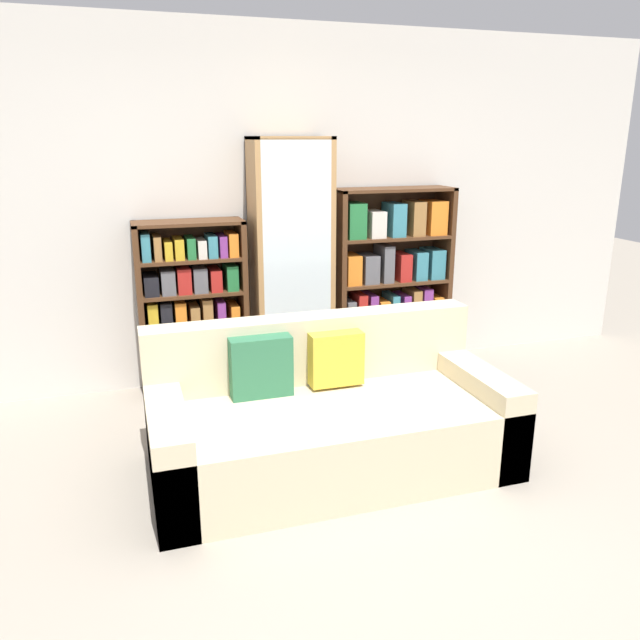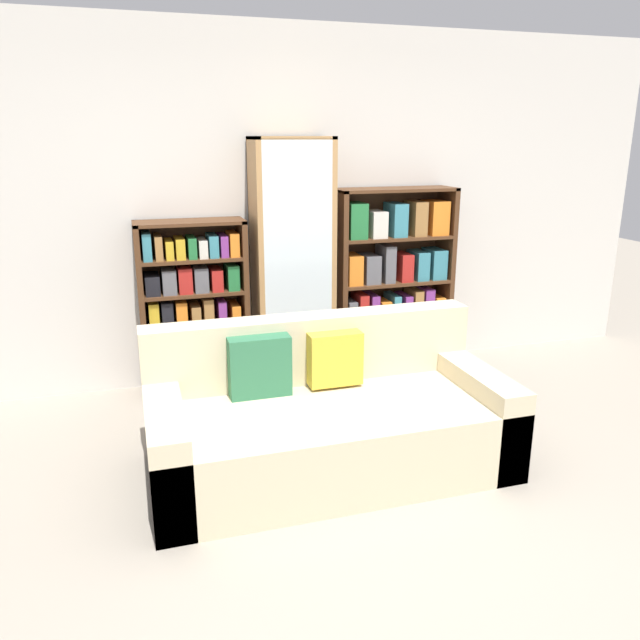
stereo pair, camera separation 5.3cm
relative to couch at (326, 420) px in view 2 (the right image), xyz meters
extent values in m
plane|color=gray|center=(0.08, -0.73, -0.29)|extent=(16.00, 16.00, 0.00)
cube|color=beige|center=(0.08, 1.61, 1.06)|extent=(6.61, 0.06, 2.70)
cube|color=beige|center=(0.00, -0.06, -0.08)|extent=(2.05, 0.97, 0.42)
cube|color=beige|center=(0.00, 0.33, 0.34)|extent=(2.05, 0.20, 0.42)
cube|color=beige|center=(-0.92, -0.06, -0.02)|extent=(0.20, 0.97, 0.54)
cube|color=beige|center=(0.93, -0.06, -0.02)|extent=(0.20, 0.97, 0.54)
cube|color=#2D6B47|center=(-0.36, 0.17, 0.32)|extent=(0.36, 0.12, 0.36)
cube|color=gold|center=(0.11, 0.17, 0.32)|extent=(0.32, 0.12, 0.32)
cube|color=#4C2D19|center=(-0.97, 1.40, 0.37)|extent=(0.04, 0.32, 1.31)
cube|color=#4C2D19|center=(-0.22, 1.40, 0.37)|extent=(0.04, 0.32, 1.31)
cube|color=#4C2D19|center=(-0.60, 1.40, 1.01)|extent=(0.79, 0.32, 0.02)
cube|color=#4C2D19|center=(-0.60, 1.40, -0.28)|extent=(0.79, 0.32, 0.02)
cube|color=#4C2D19|center=(-0.60, 1.55, 0.37)|extent=(0.79, 0.01, 1.31)
cube|color=#4C2D19|center=(-0.60, 1.40, -0.01)|extent=(0.71, 0.32, 0.02)
cube|color=#4C2D19|center=(-0.60, 1.40, 0.24)|extent=(0.71, 0.32, 0.02)
cube|color=#4C2D19|center=(-0.60, 1.40, 0.49)|extent=(0.71, 0.32, 0.02)
cube|color=#4C2D19|center=(-0.60, 1.40, 0.74)|extent=(0.71, 0.32, 0.02)
cube|color=beige|center=(-0.90, 1.39, -0.17)|extent=(0.05, 0.24, 0.19)
cube|color=#7A3384|center=(-0.83, 1.39, -0.18)|extent=(0.07, 0.24, 0.17)
cube|color=gold|center=(-0.75, 1.39, -0.20)|extent=(0.05, 0.24, 0.14)
cube|color=#5B5B60|center=(-0.67, 1.39, -0.20)|extent=(0.07, 0.24, 0.13)
cube|color=black|center=(-0.60, 1.39, -0.18)|extent=(0.06, 0.24, 0.17)
cube|color=orange|center=(-0.52, 1.39, -0.19)|extent=(0.06, 0.24, 0.14)
cube|color=#5B5B60|center=(-0.44, 1.39, -0.17)|extent=(0.06, 0.24, 0.19)
cube|color=beige|center=(-0.36, 1.39, -0.19)|extent=(0.05, 0.24, 0.15)
cube|color=#8E1947|center=(-0.29, 1.39, -0.18)|extent=(0.06, 0.24, 0.17)
cube|color=#237038|center=(-0.91, 1.39, 0.08)|extent=(0.05, 0.24, 0.16)
cube|color=gold|center=(-0.84, 1.39, 0.09)|extent=(0.06, 0.24, 0.18)
cube|color=#237038|center=(-0.77, 1.39, 0.07)|extent=(0.05, 0.24, 0.15)
cube|color=#237038|center=(-0.70, 1.39, 0.07)|extent=(0.05, 0.24, 0.15)
cube|color=olive|center=(-0.63, 1.39, 0.09)|extent=(0.04, 0.24, 0.19)
cube|color=gold|center=(-0.57, 1.39, 0.07)|extent=(0.04, 0.24, 0.14)
cube|color=beige|center=(-0.49, 1.39, 0.09)|extent=(0.06, 0.24, 0.18)
cube|color=#AD231E|center=(-0.42, 1.39, 0.06)|extent=(0.05, 0.24, 0.13)
cube|color=#AD231E|center=(-0.36, 1.39, 0.07)|extent=(0.06, 0.24, 0.15)
cube|color=black|center=(-0.28, 1.39, 0.07)|extent=(0.05, 0.24, 0.13)
cube|color=gold|center=(-0.89, 1.39, 0.35)|extent=(0.07, 0.24, 0.19)
cube|color=black|center=(-0.80, 1.39, 0.35)|extent=(0.08, 0.24, 0.19)
cube|color=orange|center=(-0.70, 1.39, 0.35)|extent=(0.08, 0.24, 0.19)
cube|color=olive|center=(-0.59, 1.39, 0.33)|extent=(0.07, 0.24, 0.15)
cube|color=olive|center=(-0.50, 1.39, 0.35)|extent=(0.07, 0.24, 0.20)
cube|color=#7A3384|center=(-0.40, 1.39, 0.34)|extent=(0.06, 0.24, 0.17)
cube|color=orange|center=(-0.30, 1.39, 0.32)|extent=(0.06, 0.24, 0.13)
cube|color=black|center=(-0.89, 1.39, 0.57)|extent=(0.10, 0.24, 0.14)
cube|color=#5B5B60|center=(-0.77, 1.39, 0.59)|extent=(0.10, 0.24, 0.18)
cube|color=#AD231E|center=(-0.66, 1.39, 0.60)|extent=(0.10, 0.24, 0.19)
cube|color=#5B5B60|center=(-0.54, 1.39, 0.59)|extent=(0.10, 0.24, 0.18)
cube|color=#AD231E|center=(-0.43, 1.39, 0.58)|extent=(0.08, 0.24, 0.16)
cube|color=#237038|center=(-0.31, 1.39, 0.60)|extent=(0.08, 0.24, 0.19)
cube|color=teal|center=(-0.91, 1.39, 0.85)|extent=(0.06, 0.24, 0.20)
cube|color=olive|center=(-0.83, 1.39, 0.84)|extent=(0.05, 0.24, 0.17)
cube|color=gold|center=(-0.75, 1.39, 0.82)|extent=(0.05, 0.24, 0.13)
cube|color=gold|center=(-0.68, 1.39, 0.83)|extent=(0.06, 0.24, 0.15)
cube|color=#237038|center=(-0.59, 1.39, 0.83)|extent=(0.06, 0.24, 0.15)
cube|color=beige|center=(-0.52, 1.39, 0.82)|extent=(0.06, 0.24, 0.13)
cube|color=teal|center=(-0.44, 1.39, 0.83)|extent=(0.07, 0.24, 0.16)
cube|color=#7A3384|center=(-0.37, 1.39, 0.83)|extent=(0.05, 0.24, 0.15)
cube|color=orange|center=(-0.29, 1.39, 0.84)|extent=(0.07, 0.24, 0.17)
cube|color=#AD7F4C|center=(-0.12, 1.38, 0.66)|extent=(0.04, 0.36, 1.89)
cube|color=#AD7F4C|center=(0.44, 1.38, 0.66)|extent=(0.04, 0.36, 1.89)
cube|color=#AD7F4C|center=(0.16, 1.38, 1.59)|extent=(0.60, 0.36, 0.02)
cube|color=#AD7F4C|center=(0.16, 1.38, -0.28)|extent=(0.60, 0.36, 0.02)
cube|color=#AD7F4C|center=(0.16, 1.55, 0.66)|extent=(0.60, 0.01, 1.89)
cube|color=silver|center=(0.16, 1.20, 0.66)|extent=(0.52, 0.01, 1.87)
cube|color=#AD7F4C|center=(0.16, 1.38, 0.04)|extent=(0.52, 0.32, 0.02)
cube|color=#AD7F4C|center=(0.16, 1.38, 0.35)|extent=(0.52, 0.32, 0.02)
cube|color=#AD7F4C|center=(0.16, 1.38, 0.66)|extent=(0.52, 0.32, 0.02)
cube|color=#AD7F4C|center=(0.16, 1.38, 0.96)|extent=(0.52, 0.32, 0.02)
cube|color=#AD7F4C|center=(0.16, 1.38, 1.27)|extent=(0.52, 0.32, 0.02)
cylinder|color=silver|center=(0.00, 1.37, -0.22)|extent=(0.01, 0.01, 0.09)
cone|color=silver|center=(0.00, 1.37, -0.12)|extent=(0.09, 0.09, 0.11)
cylinder|color=silver|center=(0.16, 1.37, -0.22)|extent=(0.01, 0.01, 0.09)
cone|color=silver|center=(0.16, 1.37, -0.12)|extent=(0.09, 0.09, 0.11)
cylinder|color=silver|center=(0.32, 1.38, -0.22)|extent=(0.01, 0.01, 0.09)
cone|color=silver|center=(0.32, 1.38, -0.12)|extent=(0.09, 0.09, 0.11)
cylinder|color=silver|center=(-0.03, 1.38, 0.09)|extent=(0.01, 0.01, 0.08)
cone|color=silver|center=(-0.03, 1.38, 0.18)|extent=(0.07, 0.07, 0.09)
cylinder|color=silver|center=(0.07, 1.37, 0.09)|extent=(0.01, 0.01, 0.08)
cone|color=silver|center=(0.07, 1.37, 0.18)|extent=(0.07, 0.07, 0.09)
cylinder|color=silver|center=(0.16, 1.39, 0.09)|extent=(0.01, 0.01, 0.08)
cone|color=silver|center=(0.16, 1.39, 0.18)|extent=(0.07, 0.07, 0.09)
cylinder|color=silver|center=(0.26, 1.36, 0.09)|extent=(0.01, 0.01, 0.08)
cone|color=silver|center=(0.26, 1.36, 0.18)|extent=(0.07, 0.07, 0.09)
cylinder|color=silver|center=(0.35, 1.36, 0.09)|extent=(0.01, 0.01, 0.08)
cone|color=silver|center=(0.35, 1.36, 0.18)|extent=(0.07, 0.07, 0.09)
cylinder|color=silver|center=(-0.04, 1.36, 0.40)|extent=(0.01, 0.01, 0.07)
cone|color=silver|center=(-0.04, 1.36, 0.48)|extent=(0.06, 0.06, 0.09)
cylinder|color=silver|center=(0.04, 1.36, 0.40)|extent=(0.01, 0.01, 0.07)
cone|color=silver|center=(0.04, 1.36, 0.48)|extent=(0.06, 0.06, 0.09)
cylinder|color=silver|center=(0.12, 1.38, 0.40)|extent=(0.01, 0.01, 0.07)
cone|color=silver|center=(0.12, 1.38, 0.48)|extent=(0.06, 0.06, 0.09)
cylinder|color=silver|center=(0.20, 1.36, 0.40)|extent=(0.01, 0.01, 0.07)
cone|color=silver|center=(0.20, 1.36, 0.48)|extent=(0.06, 0.06, 0.09)
cylinder|color=silver|center=(0.28, 1.36, 0.40)|extent=(0.01, 0.01, 0.07)
cone|color=silver|center=(0.28, 1.36, 0.48)|extent=(0.06, 0.06, 0.09)
cylinder|color=silver|center=(0.36, 1.39, 0.40)|extent=(0.01, 0.01, 0.07)
cone|color=silver|center=(0.36, 1.39, 0.48)|extent=(0.06, 0.06, 0.09)
cylinder|color=silver|center=(0.00, 1.39, 0.71)|extent=(0.01, 0.01, 0.07)
cone|color=silver|center=(0.00, 1.39, 0.79)|extent=(0.09, 0.09, 0.09)
cylinder|color=silver|center=(0.16, 1.37, 0.71)|extent=(0.01, 0.01, 0.07)
cone|color=silver|center=(0.16, 1.37, 0.79)|extent=(0.09, 0.09, 0.09)
cylinder|color=silver|center=(0.32, 1.37, 0.71)|extent=(0.01, 0.01, 0.07)
cone|color=silver|center=(0.32, 1.37, 0.79)|extent=(0.09, 0.09, 0.09)
cylinder|color=silver|center=(0.00, 1.39, 1.02)|extent=(0.01, 0.01, 0.09)
cone|color=silver|center=(0.00, 1.39, 1.12)|extent=(0.09, 0.09, 0.11)
cylinder|color=silver|center=(0.16, 1.39, 1.02)|extent=(0.01, 0.01, 0.09)
cone|color=silver|center=(0.16, 1.39, 1.12)|extent=(0.09, 0.09, 0.11)
cylinder|color=silver|center=(0.32, 1.36, 1.02)|extent=(0.01, 0.01, 0.09)
cone|color=silver|center=(0.32, 1.36, 1.12)|extent=(0.09, 0.09, 0.11)
cylinder|color=silver|center=(-0.03, 1.39, 1.32)|extent=(0.01, 0.01, 0.07)
cone|color=silver|center=(-0.03, 1.39, 1.40)|extent=(0.07, 0.07, 0.09)
cylinder|color=silver|center=(0.07, 1.36, 1.32)|extent=(0.01, 0.01, 0.07)
cone|color=silver|center=(0.07, 1.36, 1.40)|extent=(0.07, 0.07, 0.09)
cylinder|color=silver|center=(0.16, 1.40, 1.32)|extent=(0.01, 0.01, 0.07)
cone|color=silver|center=(0.16, 1.40, 1.40)|extent=(0.07, 0.07, 0.09)
cylinder|color=silver|center=(0.26, 1.37, 1.32)|extent=(0.01, 0.01, 0.07)
cone|color=silver|center=(0.26, 1.37, 1.40)|extent=(0.07, 0.07, 0.09)
cylinder|color=silver|center=(0.35, 1.38, 1.32)|extent=(0.01, 0.01, 0.07)
cone|color=silver|center=(0.35, 1.38, 1.40)|extent=(0.07, 0.07, 0.09)
cube|color=#4C2D19|center=(0.55, 1.40, 0.46)|extent=(0.04, 0.32, 1.50)
cube|color=#4C2D19|center=(1.47, 1.40, 0.46)|extent=(0.04, 0.32, 1.50)
cube|color=#4C2D19|center=(1.01, 1.40, 1.20)|extent=(0.97, 0.32, 0.02)
cube|color=#4C2D19|center=(1.01, 1.40, -0.28)|extent=(0.97, 0.32, 0.02)
cube|color=#4C2D19|center=(1.01, 1.55, 0.46)|extent=(0.97, 0.01, 1.50)
cube|color=#4C2D19|center=(1.01, 1.40, 0.10)|extent=(0.89, 0.32, 0.02)
cube|color=#4C2D19|center=(1.01, 1.40, 0.46)|extent=(0.89, 0.32, 0.02)
cube|color=#4C2D19|center=(1.01, 1.40, 0.83)|extent=(0.89, 0.32, 0.02)
cube|color=black|center=(0.63, 1.39, -0.12)|extent=(0.06, 0.24, 0.30)
cube|color=orange|center=(0.72, 1.39, -0.15)|extent=(0.08, 0.24, 0.22)
cube|color=beige|center=(0.82, 1.39, -0.14)|extent=(0.08, 0.24, 0.24)
cube|color=teal|center=(0.91, 1.39, -0.15)|extent=(0.06, 0.24, 0.23)
cube|color=teal|center=(1.01, 1.39, -0.12)|extent=(0.06, 0.24, 0.29)
cube|color=black|center=(1.10, 1.39, -0.15)|extent=(0.08, 0.24, 0.22)
cube|color=beige|center=(1.20, 1.39, -0.16)|extent=(0.07, 0.24, 0.21)
cube|color=gold|center=(1.30, 1.39, -0.12)|extent=(0.08, 0.24, 0.29)
cube|color=olive|center=(1.39, 1.39, -0.13)|extent=(0.06, 0.24, 0.26)
cube|color=#5B5B60|center=(0.63, 1.39, 0.23)|extent=(0.07, 0.24, 0.23)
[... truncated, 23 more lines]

